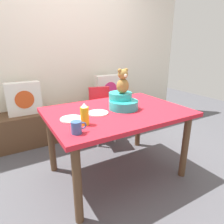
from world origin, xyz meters
TOP-DOWN VIEW (x-y plane):
  - ground_plane at (0.00, 0.00)m, footprint 8.00×8.00m
  - back_wall at (0.00, 1.51)m, footprint 4.40×0.10m
  - window_bench at (0.00, 1.24)m, footprint 2.60×0.44m
  - pillow_floral_left at (-0.73, 1.22)m, footprint 0.44×0.15m
  - pillow_floral_right at (0.58, 1.22)m, footprint 0.44×0.15m
  - dining_table at (0.00, 0.00)m, footprint 1.37×0.98m
  - highchair at (0.23, 0.81)m, footprint 0.40×0.51m
  - infant_seat_teal at (0.08, 0.02)m, footprint 0.30×0.33m
  - teddy_bear at (0.08, 0.02)m, footprint 0.13×0.12m
  - ketchup_bottle at (-0.43, -0.20)m, footprint 0.07×0.07m
  - coffee_mug at (-0.55, -0.33)m, footprint 0.12×0.08m
  - dinner_plate_near at (-0.21, 0.00)m, footprint 0.20×0.20m
  - dinner_plate_far at (-0.49, -0.03)m, footprint 0.20×0.20m

SIDE VIEW (x-z plane):
  - ground_plane at x=0.00m, z-range 0.00..0.00m
  - window_bench at x=0.00m, z-range 0.00..0.46m
  - highchair at x=0.23m, z-range 0.13..0.92m
  - dining_table at x=0.00m, z-range 0.28..1.02m
  - pillow_floral_left at x=-0.73m, z-range 0.46..0.90m
  - pillow_floral_right at x=0.58m, z-range 0.46..0.90m
  - dinner_plate_near at x=-0.21m, z-range 0.74..0.75m
  - dinner_plate_far at x=-0.49m, z-range 0.74..0.75m
  - coffee_mug at x=-0.55m, z-range 0.74..0.84m
  - infant_seat_teal at x=0.08m, z-range 0.73..0.89m
  - ketchup_bottle at x=-0.43m, z-range 0.73..0.92m
  - teddy_bear at x=0.08m, z-range 0.89..1.14m
  - back_wall at x=0.00m, z-range 0.00..2.60m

